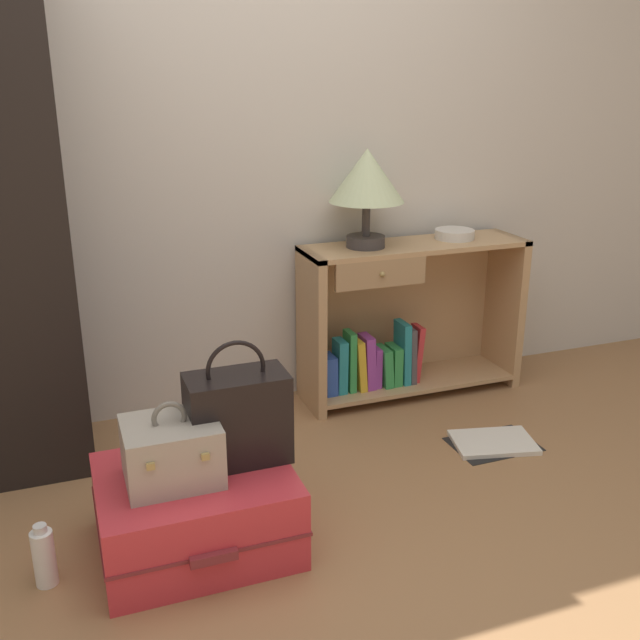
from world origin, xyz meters
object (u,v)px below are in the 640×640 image
at_px(train_case, 172,451).
at_px(bottle, 44,557).
at_px(table_lamp, 367,179).
at_px(open_book_on_floor, 493,443).
at_px(handbag, 238,417).
at_px(bowl, 455,234).
at_px(suitcase_large, 196,510).
at_px(bookshelf, 401,323).

xyz_separation_m(train_case, bottle, (-0.40, -0.01, -0.27)).
bearing_deg(table_lamp, open_book_on_floor, -62.46).
relative_size(bottle, open_book_on_floor, 0.55).
xyz_separation_m(handbag, bottle, (-0.62, -0.06, -0.33)).
distance_m(table_lamp, bowl, 0.53).
distance_m(table_lamp, open_book_on_floor, 1.22).
bearing_deg(suitcase_large, bookshelf, 36.94).
bearing_deg(bowl, suitcase_large, -148.25).
distance_m(bookshelf, open_book_on_floor, 0.71).
bearing_deg(bowl, open_book_on_floor, -101.91).
distance_m(handbag, bottle, 0.70).
bearing_deg(bowl, bottle, -154.43).
xyz_separation_m(table_lamp, bowl, (0.45, 0.01, -0.27)).
bearing_deg(table_lamp, train_case, -139.46).
distance_m(bottle, open_book_on_floor, 1.76).
bearing_deg(handbag, open_book_on_floor, 10.65).
distance_m(train_case, handbag, 0.23).
relative_size(bowl, handbag, 0.44).
xyz_separation_m(bookshelf, open_book_on_floor, (0.13, -0.62, -0.34)).
bearing_deg(handbag, train_case, -168.29).
bearing_deg(handbag, bottle, -174.62).
bearing_deg(bottle, table_lamp, 31.96).
height_order(table_lamp, bottle, table_lamp).
bearing_deg(train_case, handbag, 11.71).
relative_size(table_lamp, suitcase_large, 0.70).
relative_size(bowl, bottle, 0.89).
relative_size(table_lamp, bowl, 2.34).
height_order(bookshelf, table_lamp, table_lamp).
xyz_separation_m(table_lamp, suitcase_large, (-0.95, -0.86, -0.88)).
bearing_deg(bottle, train_case, 1.81).
relative_size(table_lamp, train_case, 1.49).
bearing_deg(bookshelf, bowl, 1.76).
bearing_deg(open_book_on_floor, bottle, -171.21).
distance_m(bowl, train_case, 1.75).
distance_m(bowl, handbag, 1.54).
relative_size(bookshelf, bowl, 5.73).
xyz_separation_m(bowl, suitcase_large, (-1.40, -0.87, -0.61)).
distance_m(bookshelf, bottle, 1.85).
bearing_deg(table_lamp, suitcase_large, -137.96).
bearing_deg(handbag, bowl, 33.75).
xyz_separation_m(table_lamp, bottle, (-1.41, -0.88, -0.92)).
relative_size(bookshelf, table_lamp, 2.45).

